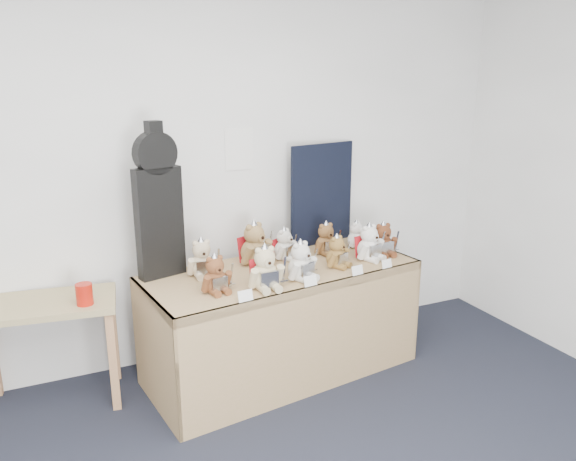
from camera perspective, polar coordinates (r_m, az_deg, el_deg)
name	(u,v)px	position (r m, az deg, el deg)	size (l,w,h in m)	color
room_shell	(239,149)	(4.04, -4.99, 8.27)	(6.00, 6.00, 6.00)	white
display_table	(288,295)	(3.78, -0.02, -6.57)	(1.92, 1.00, 0.77)	#987E4D
side_table	(47,320)	(3.80, -23.30, -8.37)	(0.89, 0.57, 0.69)	#958150
guitar_case	(158,203)	(3.61, -13.05, 2.76)	(0.31, 0.17, 0.99)	black
navy_board	(322,194)	(4.26, 3.46, 3.68)	(0.58, 0.02, 0.77)	black
red_cup	(84,294)	(3.60, -19.99, -6.10)	(0.10, 0.10, 0.13)	red
teddy_front_far_left	(216,276)	(3.38, -7.36, -4.58)	(0.22, 0.19, 0.26)	brown
teddy_front_left	(265,270)	(3.41, -2.32, -4.00)	(0.25, 0.21, 0.31)	#CAB98E
teddy_front_centre	(301,262)	(3.56, 1.36, -3.27)	(0.24, 0.22, 0.28)	silver
teddy_front_right	(337,253)	(3.80, 5.02, -2.27)	(0.21, 0.20, 0.25)	olive
teddy_front_far_right	(369,244)	(3.97, 8.27, -1.35)	(0.24, 0.22, 0.29)	white
teddy_front_end	(383,241)	(4.09, 9.65, -1.02)	(0.22, 0.18, 0.27)	brown
teddy_back_left	(202,259)	(3.66, -8.72, -2.93)	(0.23, 0.18, 0.28)	beige
teddy_back_centre_left	(255,245)	(3.85, -3.38, -1.52)	(0.28, 0.26, 0.33)	#9B7B4D
teddy_back_centre_right	(285,245)	(3.95, -0.34, -1.52)	(0.21, 0.20, 0.25)	silver
teddy_back_right	(326,240)	(4.06, 3.91, -0.98)	(0.22, 0.18, 0.26)	brown
teddy_back_end	(357,236)	(4.25, 6.98, -0.51)	(0.19, 0.18, 0.23)	white
entry_card_a	(245,296)	(3.25, -4.35, -6.63)	(0.09, 0.00, 0.07)	white
entry_card_b	(310,281)	(3.47, 2.28, -5.13)	(0.09, 0.00, 0.07)	white
entry_card_c	(357,270)	(3.68, 7.07, -4.03)	(0.09, 0.00, 0.06)	white
entry_card_d	(387,264)	(3.84, 10.00, -3.34)	(0.08, 0.00, 0.06)	white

